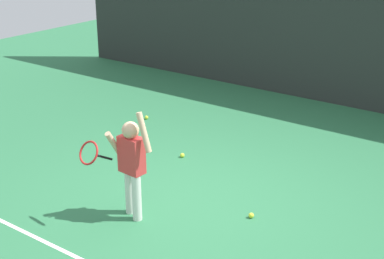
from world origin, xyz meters
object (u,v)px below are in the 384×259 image
at_px(tennis_player, 130,161).
at_px(tennis_ball_0, 146,117).
at_px(tennis_ball_1, 251,215).
at_px(tennis_ball_3, 182,155).

height_order(tennis_player, tennis_ball_0, tennis_player).
height_order(tennis_player, tennis_ball_1, tennis_player).
distance_m(tennis_ball_0, tennis_ball_3, 1.76).
bearing_deg(tennis_ball_0, tennis_ball_1, -30.20).
bearing_deg(tennis_ball_1, tennis_player, -145.81).
xyz_separation_m(tennis_ball_0, tennis_ball_1, (3.21, -1.87, 0.00)).
xyz_separation_m(tennis_ball_0, tennis_ball_3, (1.49, -0.94, 0.00)).
relative_size(tennis_ball_1, tennis_ball_3, 1.00).
height_order(tennis_ball_0, tennis_ball_3, same).
bearing_deg(tennis_player, tennis_ball_3, 111.58).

